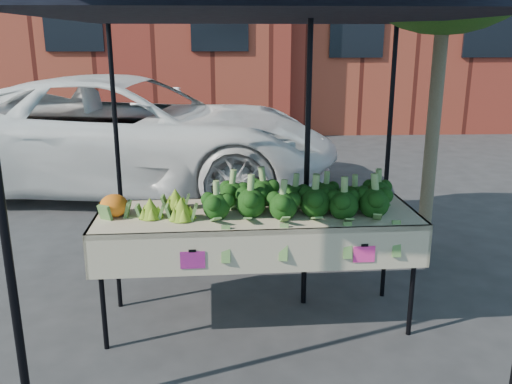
# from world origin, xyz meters

# --- Properties ---
(ground) EXTENTS (90.00, 90.00, 0.00)m
(ground) POSITION_xyz_m (0.00, 0.00, 0.00)
(ground) COLOR #272729
(table) EXTENTS (2.43, 0.90, 0.90)m
(table) POSITION_xyz_m (-0.09, 0.11, 0.45)
(table) COLOR #C1B195
(table) RESTS_ON ground
(canopy) EXTENTS (3.16, 3.16, 2.74)m
(canopy) POSITION_xyz_m (-0.04, 0.46, 1.37)
(canopy) COLOR black
(canopy) RESTS_ON ground
(broccoli_heap) EXTENTS (1.48, 0.58, 0.28)m
(broccoli_heap) POSITION_xyz_m (0.23, 0.14, 1.04)
(broccoli_heap) COLOR black
(broccoli_heap) RESTS_ON table
(romanesco_cluster) EXTENTS (0.44, 0.48, 0.21)m
(romanesco_cluster) POSITION_xyz_m (-0.76, 0.10, 1.01)
(romanesco_cluster) COLOR #83A326
(romanesco_cluster) RESTS_ON table
(cauliflower_pair) EXTENTS (0.21, 0.21, 0.19)m
(cauliflower_pair) POSITION_xyz_m (-1.14, 0.06, 1.00)
(cauliflower_pair) COLOR orange
(cauliflower_pair) RESTS_ON table
(street_tree) EXTENTS (1.95, 1.95, 3.84)m
(street_tree) POSITION_xyz_m (1.70, 1.44, 1.92)
(street_tree) COLOR #1E4C14
(street_tree) RESTS_ON ground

